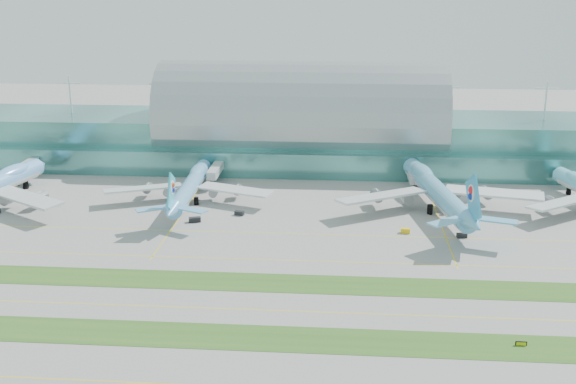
# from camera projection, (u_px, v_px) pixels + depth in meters

# --- Properties ---
(ground) EXTENTS (700.00, 700.00, 0.00)m
(ground) POSITION_uv_depth(u_px,v_px,m) (271.00, 286.00, 186.41)
(ground) COLOR gray
(ground) RESTS_ON ground
(terminal) EXTENTS (340.00, 69.10, 36.00)m
(terminal) POSITION_uv_depth(u_px,v_px,m) (302.00, 130.00, 305.30)
(terminal) COLOR #3D7A75
(terminal) RESTS_ON ground
(grass_strip_near) EXTENTS (420.00, 12.00, 0.08)m
(grass_strip_near) POSITION_uv_depth(u_px,v_px,m) (259.00, 338.00, 159.66)
(grass_strip_near) COLOR #2D591E
(grass_strip_near) RESTS_ON ground
(grass_strip_far) EXTENTS (420.00, 12.00, 0.08)m
(grass_strip_far) POSITION_uv_depth(u_px,v_px,m) (272.00, 283.00, 188.31)
(grass_strip_far) COLOR #2D591E
(grass_strip_far) RESTS_ON ground
(taxiline_b) EXTENTS (420.00, 0.35, 0.01)m
(taxiline_b) POSITION_uv_depth(u_px,v_px,m) (265.00, 310.00, 173.04)
(taxiline_b) COLOR yellow
(taxiline_b) RESTS_ON ground
(taxiline_c) EXTENTS (420.00, 0.35, 0.01)m
(taxiline_c) POSITION_uv_depth(u_px,v_px,m) (278.00, 260.00, 203.60)
(taxiline_c) COLOR yellow
(taxiline_c) RESTS_ON ground
(taxiline_d) EXTENTS (420.00, 0.35, 0.01)m
(taxiline_d) POSITION_uv_depth(u_px,v_px,m) (284.00, 233.00, 224.60)
(taxiline_d) COLOR yellow
(taxiline_d) RESTS_ON ground
(airliner_b) EXTENTS (60.52, 68.61, 18.90)m
(airliner_b) POSITION_uv_depth(u_px,v_px,m) (190.00, 185.00, 255.15)
(airliner_b) COLOR #66ACE0
(airliner_b) RESTS_ON ground
(airliner_c) EXTENTS (70.94, 81.36, 22.47)m
(airliner_c) POSITION_uv_depth(u_px,v_px,m) (436.00, 190.00, 245.84)
(airliner_c) COLOR #5EA9CF
(airliner_c) RESTS_ON ground
(gse_c) EXTENTS (4.19, 2.88, 1.58)m
(gse_c) POSITION_uv_depth(u_px,v_px,m) (195.00, 220.00, 234.87)
(gse_c) COLOR black
(gse_c) RESTS_ON ground
(gse_d) EXTENTS (3.36, 2.26, 1.43)m
(gse_d) POSITION_uv_depth(u_px,v_px,m) (239.00, 213.00, 241.60)
(gse_d) COLOR black
(gse_d) RESTS_ON ground
(gse_e) EXTENTS (3.03, 1.96, 1.49)m
(gse_e) POSITION_uv_depth(u_px,v_px,m) (405.00, 231.00, 224.82)
(gse_e) COLOR #E5B90D
(gse_e) RESTS_ON ground
(gse_f) EXTENTS (3.27, 1.96, 1.39)m
(gse_f) POSITION_uv_depth(u_px,v_px,m) (462.00, 235.00, 220.84)
(gse_f) COLOR black
(gse_f) RESTS_ON ground
(taxiway_sign_east) EXTENTS (2.49, 0.35, 1.05)m
(taxiway_sign_east) POSITION_uv_depth(u_px,v_px,m) (521.00, 344.00, 156.19)
(taxiway_sign_east) COLOR black
(taxiway_sign_east) RESTS_ON ground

